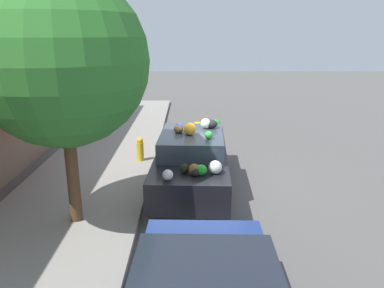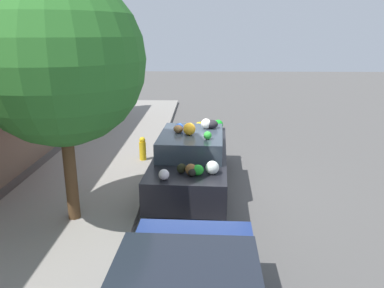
# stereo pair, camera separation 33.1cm
# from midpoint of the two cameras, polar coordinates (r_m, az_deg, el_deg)

# --- Properties ---
(ground_plane) EXTENTS (60.00, 60.00, 0.00)m
(ground_plane) POSITION_cam_midpoint_polar(r_m,az_deg,el_deg) (9.56, 0.99, -6.60)
(ground_plane) COLOR #565451
(sidewalk_curb) EXTENTS (24.00, 3.20, 0.14)m
(sidewalk_curb) POSITION_cam_midpoint_polar(r_m,az_deg,el_deg) (9.93, -14.88, -5.85)
(sidewalk_curb) COLOR gray
(sidewalk_curb) RESTS_ON ground
(street_tree) EXTENTS (3.15, 3.15, 4.73)m
(street_tree) POSITION_cam_midpoint_polar(r_m,az_deg,el_deg) (7.28, -18.31, 11.98)
(street_tree) COLOR brown
(street_tree) RESTS_ON sidewalk_curb
(fire_hydrant) EXTENTS (0.20, 0.20, 0.70)m
(fire_hydrant) POSITION_cam_midpoint_polar(r_m,az_deg,el_deg) (11.12, -6.69, -0.70)
(fire_hydrant) COLOR gold
(fire_hydrant) RESTS_ON sidewalk_curb
(art_car) EXTENTS (4.66, 1.90, 1.76)m
(art_car) POSITION_cam_midpoint_polar(r_m,az_deg,el_deg) (9.27, 1.05, -2.17)
(art_car) COLOR black
(art_car) RESTS_ON ground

